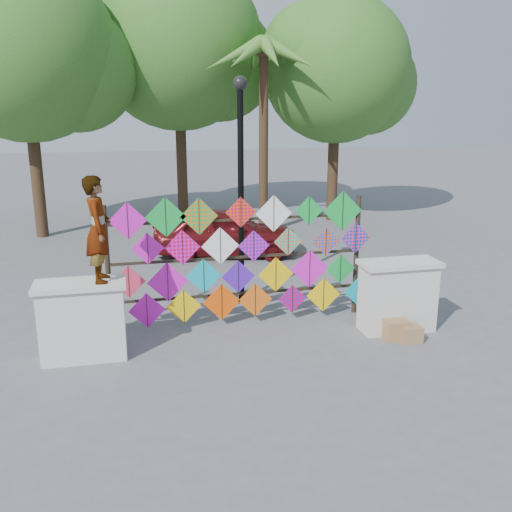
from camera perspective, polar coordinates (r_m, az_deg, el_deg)
name	(u,v)px	position (r m, az deg, el deg)	size (l,w,h in m)	color
ground	(247,338)	(10.03, -0.87, -8.22)	(80.00, 80.00, 0.00)	slate
parapet_left	(83,320)	(9.45, -16.95, -6.15)	(1.40, 0.65, 1.28)	silver
parapet_right	(398,295)	(10.48, 13.99, -3.84)	(1.40, 0.65, 1.28)	silver
kite_rack	(242,259)	(10.31, -1.42, -0.35)	(4.93, 0.24, 2.42)	black
tree_west	(28,50)	(18.27, -21.82, 18.55)	(5.85, 5.20, 8.01)	#472F1E
tree_mid	(181,45)	(20.22, -7.52, 20.15)	(6.30, 5.60, 8.61)	#472F1E
tree_east	(339,70)	(19.83, 8.26, 17.94)	(5.40, 4.80, 7.42)	#472F1E
palm_tree	(264,67)	(17.52, 0.78, 18.35)	(3.62, 3.62, 5.83)	#472F1E
vendor_woman	(98,229)	(9.02, -15.51, 2.60)	(0.60, 0.39, 1.65)	#99999E
sedan	(225,232)	(15.17, -3.12, 2.45)	(1.53, 3.80, 1.29)	maroon
lamppost	(241,170)	(11.30, -1.54, 8.61)	(0.28, 0.28, 4.46)	black
cardboard_box_near	(395,329)	(10.23, 13.73, -7.14)	(0.39, 0.35, 0.35)	#A67C50
cardboard_box_far	(410,334)	(10.19, 15.17, -7.50)	(0.34, 0.32, 0.29)	#A67C50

